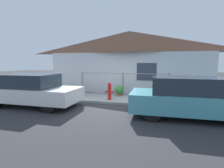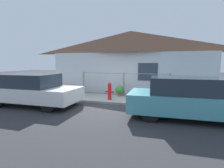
% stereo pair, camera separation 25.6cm
% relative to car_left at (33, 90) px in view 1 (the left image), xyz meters
% --- Properties ---
extents(ground_plane, '(60.00, 60.00, 0.00)m').
position_rel_car_left_xyz_m(ground_plane, '(3.43, 1.14, -0.70)').
color(ground_plane, '#2D2D30').
extents(sidewalk, '(24.00, 1.96, 0.10)m').
position_rel_car_left_xyz_m(sidewalk, '(3.43, 2.12, -0.65)').
color(sidewalk, gray).
rests_on(sidewalk, ground_plane).
extents(house, '(10.06, 2.23, 3.87)m').
position_rel_car_left_xyz_m(house, '(3.43, 4.75, 2.31)').
color(house, silver).
rests_on(house, ground_plane).
extents(fence, '(4.90, 0.10, 1.25)m').
position_rel_car_left_xyz_m(fence, '(3.43, 2.95, 0.09)').
color(fence, gray).
rests_on(fence, sidewalk).
extents(car_left, '(4.04, 1.76, 1.40)m').
position_rel_car_left_xyz_m(car_left, '(0.00, 0.00, 0.00)').
color(car_left, white).
rests_on(car_left, ground_plane).
extents(car_right, '(4.09, 1.77, 1.41)m').
position_rel_car_left_xyz_m(car_right, '(6.34, -0.00, -0.01)').
color(car_right, teal).
rests_on(car_right, ground_plane).
extents(fire_hydrant, '(0.42, 0.19, 0.85)m').
position_rel_car_left_xyz_m(fire_hydrant, '(3.03, 1.63, -0.16)').
color(fire_hydrant, red).
rests_on(fire_hydrant, sidewalk).
extents(potted_plant_near_hydrant, '(0.48, 0.48, 0.57)m').
position_rel_car_left_xyz_m(potted_plant_near_hydrant, '(3.26, 2.72, -0.29)').
color(potted_plant_near_hydrant, '#9E5638').
rests_on(potted_plant_near_hydrant, sidewalk).
extents(potted_plant_by_fence, '(0.34, 0.34, 0.50)m').
position_rel_car_left_xyz_m(potted_plant_by_fence, '(0.08, 2.56, -0.35)').
color(potted_plant_by_fence, '#9E5638').
rests_on(potted_plant_by_fence, sidewalk).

